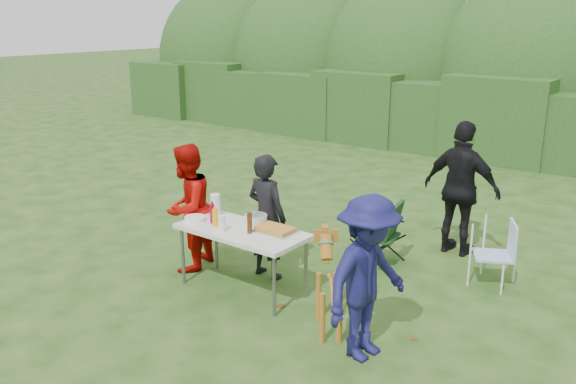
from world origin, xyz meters
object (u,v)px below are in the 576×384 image
Objects in this scene: lawn_chair at (493,253)px; paper_towel_roll at (215,205)px; mustard_bottle at (215,218)px; person_red_jacket at (187,208)px; camping_chair at (378,232)px; child at (368,278)px; folding_table at (242,234)px; person_cook at (267,217)px; beer_bottle at (250,223)px; person_black_puffy at (461,189)px; dog at (329,289)px; ketchup_bottle at (212,214)px.

lawn_chair is 2.99× the size of paper_towel_roll.
mustard_bottle is (-2.50, -1.99, 0.45)m from lawn_chair.
lawn_chair is at bearing 103.18° from person_red_jacket.
mustard_bottle is at bearing -46.82° from paper_towel_roll.
person_red_jacket reaches higher than mustard_bottle.
camping_chair reaches higher than lawn_chair.
person_red_jacket is 1.01× the size of child.
paper_towel_roll is (-0.57, 0.18, 0.18)m from folding_table.
person_cook reaches higher than beer_bottle.
camping_chair is 3.49× the size of beer_bottle.
folding_table is 0.23m from beer_bottle.
paper_towel_roll is (-0.27, 0.29, 0.03)m from mustard_bottle.
person_black_puffy is 7.33× the size of beer_bottle.
person_red_jacket is 1.87× the size of camping_chair.
person_black_puffy is 2.95m from child.
child is at bearing 52.53° from lawn_chair.
person_red_jacket reaches higher than dog.
lawn_chair is 3.89× the size of mustard_bottle.
lawn_chair is at bearing 31.59° from paper_towel_roll.
camping_chair is at bearing 56.47° from mustard_bottle.
person_black_puffy is 1.10m from lawn_chair.
folding_table is at bearing 12.83° from lawn_chair.
person_cook is 1.01m from person_red_jacket.
ketchup_bottle is (-1.25, -1.66, 0.43)m from camping_chair.
camping_chair is (0.84, 1.61, -0.27)m from folding_table.
person_red_jacket is 0.41m from paper_towel_roll.
beer_bottle reaches higher than folding_table.
lawn_chair is 3.29m from paper_towel_roll.
lawn_chair is (1.36, 0.27, -0.03)m from camping_chair.
ketchup_bottle is at bearing 147.32° from mustard_bottle.
folding_table is at bearing 20.49° from mustard_bottle.
child is 2.23m from camping_chair.
person_cook is 1.51m from dog.
person_cook is 0.86× the size of person_black_puffy.
lawn_chair is (3.16, 1.80, -0.39)m from person_red_jacket.
child is (1.84, -0.83, 0.02)m from person_cook.
camping_chair is 4.19× the size of mustard_bottle.
person_cook reaches higher than mustard_bottle.
person_red_jacket is 1.12m from beer_bottle.
person_black_puffy is (2.46, 2.49, 0.10)m from person_red_jacket.
beer_bottle reaches higher than lawn_chair.
camping_chair is (-0.45, 1.79, -0.03)m from dog.
ketchup_bottle is at bearing 60.69° from person_red_jacket.
mustard_bottle is (0.66, -0.19, 0.06)m from person_red_jacket.
ketchup_bottle is 0.85× the size of paper_towel_roll.
child reaches higher than person_cook.
child is 1.99× the size of lawn_chair.
paper_towel_roll is (-2.07, -2.39, -0.01)m from person_black_puffy.
beer_bottle is (0.56, 0.00, 0.01)m from ketchup_bottle.
camping_chair is 3.22× the size of paper_towel_roll.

